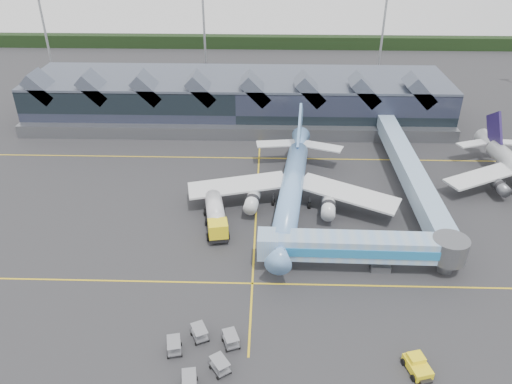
{
  "coord_description": "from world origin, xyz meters",
  "views": [
    {
      "loc": [
        1.9,
        -57.11,
        42.36
      ],
      "look_at": [
        0.04,
        6.67,
        5.0
      ],
      "focal_mm": 35.0,
      "sensor_mm": 36.0,
      "label": 1
    }
  ],
  "objects_px": {
    "fuel_truck": "(216,214)",
    "pushback_tug": "(417,365)",
    "jet_bridge": "(373,248)",
    "main_airliner": "(292,186)"
  },
  "relations": [
    {
      "from": "jet_bridge",
      "to": "main_airliner",
      "type": "bearing_deg",
      "value": 123.56
    },
    {
      "from": "main_airliner",
      "to": "pushback_tug",
      "type": "xyz_separation_m",
      "value": [
        12.03,
        -32.23,
        -2.97
      ]
    },
    {
      "from": "fuel_truck",
      "to": "pushback_tug",
      "type": "xyz_separation_m",
      "value": [
        23.57,
        -26.24,
        -1.35
      ]
    },
    {
      "from": "main_airliner",
      "to": "jet_bridge",
      "type": "height_order",
      "value": "main_airliner"
    },
    {
      "from": "pushback_tug",
      "to": "fuel_truck",
      "type": "bearing_deg",
      "value": 116.96
    },
    {
      "from": "fuel_truck",
      "to": "pushback_tug",
      "type": "bearing_deg",
      "value": -58.62
    },
    {
      "from": "fuel_truck",
      "to": "pushback_tug",
      "type": "distance_m",
      "value": 35.3
    },
    {
      "from": "pushback_tug",
      "to": "jet_bridge",
      "type": "bearing_deg",
      "value": 82.08
    },
    {
      "from": "jet_bridge",
      "to": "pushback_tug",
      "type": "distance_m",
      "value": 16.95
    },
    {
      "from": "main_airliner",
      "to": "jet_bridge",
      "type": "bearing_deg",
      "value": -50.54
    }
  ]
}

